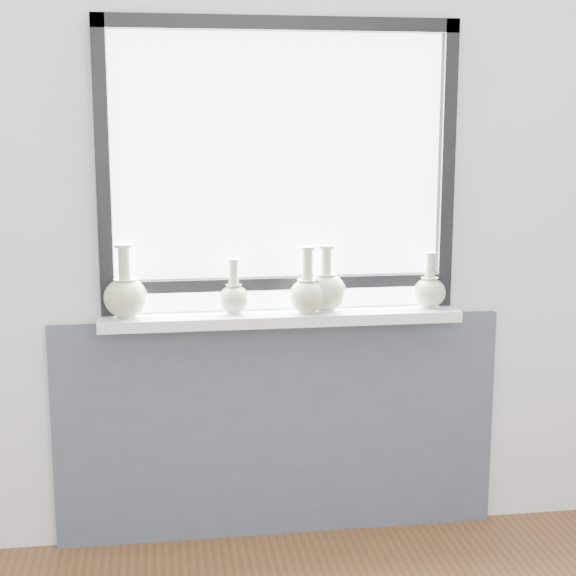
{
  "coord_description": "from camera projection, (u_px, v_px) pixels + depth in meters",
  "views": [
    {
      "loc": [
        -0.44,
        -1.41,
        1.58
      ],
      "look_at": [
        0.0,
        1.55,
        1.02
      ],
      "focal_mm": 55.0,
      "sensor_mm": 36.0,
      "label": 1
    }
  ],
  "objects": [
    {
      "name": "back_wall",
      "position": [
        278.0,
        201.0,
        3.25
      ],
      "size": [
        3.6,
        0.02,
        2.6
      ],
      "primitive_type": "cube",
      "color": "silver",
      "rests_on": "ground"
    },
    {
      "name": "apron_panel",
      "position": [
        279.0,
        428.0,
        3.38
      ],
      "size": [
        1.7,
        0.03,
        0.86
      ],
      "primitive_type": "cube",
      "color": "#444F59",
      "rests_on": "ground"
    },
    {
      "name": "windowsill",
      "position": [
        282.0,
        317.0,
        3.23
      ],
      "size": [
        1.32,
        0.18,
        0.04
      ],
      "primitive_type": "cube",
      "color": "silver",
      "rests_on": "apron_panel"
    },
    {
      "name": "window",
      "position": [
        279.0,
        162.0,
        3.19
      ],
      "size": [
        1.3,
        0.06,
        1.05
      ],
      "color": "black",
      "rests_on": "windowsill"
    },
    {
      "name": "vase_a",
      "position": [
        126.0,
        294.0,
        3.13
      ],
      "size": [
        0.16,
        0.16,
        0.26
      ],
      "rotation": [
        0.0,
        0.0,
        0.26
      ],
      "color": "#B7C098",
      "rests_on": "windowsill"
    },
    {
      "name": "vase_b",
      "position": [
        234.0,
        296.0,
        3.2
      ],
      "size": [
        0.11,
        0.11,
        0.2
      ],
      "rotation": [
        0.0,
        0.0,
        0.25
      ],
      "color": "#B7C098",
      "rests_on": "windowsill"
    },
    {
      "name": "vase_c",
      "position": [
        307.0,
        293.0,
        3.2
      ],
      "size": [
        0.13,
        0.13,
        0.24
      ],
      "rotation": [
        0.0,
        0.0,
        0.24
      ],
      "color": "#B7C098",
      "rests_on": "windowsill"
    },
    {
      "name": "vase_d",
      "position": [
        326.0,
        289.0,
        3.24
      ],
      "size": [
        0.15,
        0.15,
        0.24
      ],
      "rotation": [
        0.0,
        0.0,
        0.02
      ],
      "color": "#B7C098",
      "rests_on": "windowsill"
    },
    {
      "name": "vase_e",
      "position": [
        429.0,
        290.0,
        3.3
      ],
      "size": [
        0.12,
        0.12,
        0.21
      ],
      "rotation": [
        0.0,
        0.0,
        -0.38
      ],
      "color": "#B7C098",
      "rests_on": "windowsill"
    }
  ]
}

